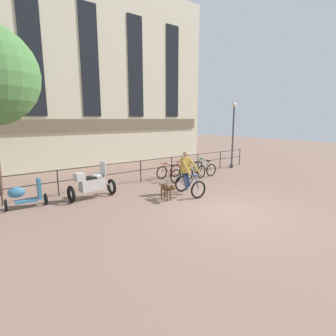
% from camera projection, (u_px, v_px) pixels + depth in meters
% --- Properties ---
extents(ground_plane, '(60.00, 60.00, 0.00)m').
position_uv_depth(ground_plane, '(227.00, 212.00, 8.43)').
color(ground_plane, '#846656').
extents(canal_railing, '(15.05, 0.05, 1.05)m').
position_uv_depth(canal_railing, '(141.00, 167.00, 12.33)').
color(canal_railing, '#2D2B28').
rests_on(canal_railing, ground_plane).
extents(building_facade, '(18.00, 0.72, 11.52)m').
position_uv_depth(building_facade, '(88.00, 72.00, 15.88)').
color(building_facade, beige).
rests_on(building_facade, ground_plane).
extents(cyclist_with_bike, '(0.82, 1.24, 1.70)m').
position_uv_depth(cyclist_with_bike, '(188.00, 175.00, 10.35)').
color(cyclist_with_bike, black).
rests_on(cyclist_with_bike, ground_plane).
extents(dog, '(0.25, 0.95, 0.65)m').
position_uv_depth(dog, '(167.00, 188.00, 9.60)').
color(dog, brown).
rests_on(dog, ground_plane).
extents(parked_motorcycle, '(1.76, 0.70, 1.35)m').
position_uv_depth(parked_motorcycle, '(92.00, 184.00, 9.82)').
color(parked_motorcycle, black).
rests_on(parked_motorcycle, ground_plane).
extents(parked_bicycle_near_lamp, '(0.69, 1.13, 0.86)m').
position_uv_depth(parked_bicycle_near_lamp, '(169.00, 174.00, 12.58)').
color(parked_bicycle_near_lamp, black).
rests_on(parked_bicycle_near_lamp, ground_plane).
extents(parked_bicycle_mid_left, '(0.76, 1.17, 0.86)m').
position_uv_depth(parked_bicycle_mid_left, '(181.00, 172.00, 13.08)').
color(parked_bicycle_mid_left, black).
rests_on(parked_bicycle_mid_left, ground_plane).
extents(parked_bicycle_mid_right, '(0.80, 1.19, 0.86)m').
position_uv_depth(parked_bicycle_mid_right, '(193.00, 170.00, 13.57)').
color(parked_bicycle_mid_right, black).
rests_on(parked_bicycle_mid_right, ground_plane).
extents(parked_bicycle_far_end, '(0.72, 1.14, 0.86)m').
position_uv_depth(parked_bicycle_far_end, '(204.00, 168.00, 14.06)').
color(parked_bicycle_far_end, black).
rests_on(parked_bicycle_far_end, ground_plane).
extents(parked_scooter, '(1.30, 0.46, 0.96)m').
position_uv_depth(parked_scooter, '(24.00, 195.00, 8.77)').
color(parked_scooter, black).
rests_on(parked_scooter, ground_plane).
extents(street_lamp, '(0.28, 0.28, 3.89)m').
position_uv_depth(street_lamp, '(233.00, 132.00, 15.72)').
color(street_lamp, '#424247').
rests_on(street_lamp, ground_plane).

